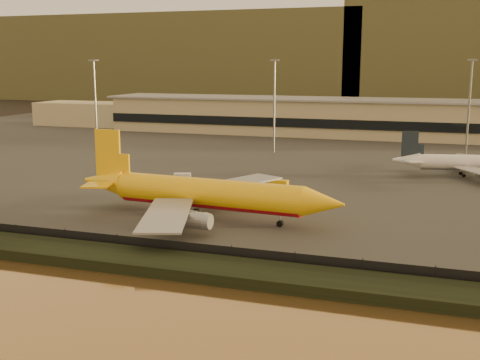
{
  "coord_description": "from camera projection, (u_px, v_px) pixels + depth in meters",
  "views": [
    {
      "loc": [
        33.48,
        -80.18,
        24.7
      ],
      "look_at": [
        2.75,
        12.0,
        5.72
      ],
      "focal_mm": 45.0,
      "sensor_mm": 36.0,
      "label": 1
    }
  ],
  "objects": [
    {
      "name": "distant_hills",
      "position": [
        360.0,
        53.0,
        406.76
      ],
      "size": [
        470.0,
        160.0,
        70.0
      ],
      "color": "brown",
      "rests_on": "ground"
    },
    {
      "name": "dhl_cargo_jet",
      "position": [
        204.0,
        194.0,
        95.41
      ],
      "size": [
        45.42,
        44.4,
        13.57
      ],
      "rotation": [
        0.0,
        0.0,
        -0.07
      ],
      "color": "yellow",
      "rests_on": "tarmac"
    },
    {
      "name": "white_narrowbody_jet",
      "position": [
        472.0,
        163.0,
        131.57
      ],
      "size": [
        33.85,
        32.56,
        9.77
      ],
      "rotation": [
        0.0,
        0.0,
        0.2
      ],
      "color": "white",
      "rests_on": "tarmac"
    },
    {
      "name": "tarmac",
      "position": [
        320.0,
        147.0,
        178.21
      ],
      "size": [
        320.0,
        220.0,
        0.2
      ],
      "primitive_type": "cube",
      "color": "#2D2D2D",
      "rests_on": "ground"
    },
    {
      "name": "embankment",
      "position": [
        144.0,
        262.0,
        73.82
      ],
      "size": [
        320.0,
        7.0,
        1.4
      ],
      "primitive_type": "cube",
      "color": "black",
      "rests_on": "ground"
    },
    {
      "name": "ground",
      "position": [
        197.0,
        231.0,
        89.78
      ],
      "size": [
        900.0,
        900.0,
        0.0
      ],
      "primitive_type": "plane",
      "color": "black",
      "rests_on": "ground"
    },
    {
      "name": "gse_vehicle_yellow",
      "position": [
        279.0,
        184.0,
        119.35
      ],
      "size": [
        3.76,
        1.88,
        1.65
      ],
      "primitive_type": "cube",
      "rotation": [
        0.0,
        0.0,
        -0.06
      ],
      "color": "yellow",
      "rests_on": "tarmac"
    },
    {
      "name": "terminal_building",
      "position": [
        296.0,
        116.0,
        209.99
      ],
      "size": [
        202.0,
        25.0,
        12.6
      ],
      "color": "tan",
      "rests_on": "tarmac"
    },
    {
      "name": "apron_light_masts",
      "position": [
        365.0,
        99.0,
        151.94
      ],
      "size": [
        152.2,
        12.2,
        25.4
      ],
      "color": "slate",
      "rests_on": "tarmac"
    },
    {
      "name": "gse_vehicle_white",
      "position": [
        182.0,
        177.0,
        126.98
      ],
      "size": [
        3.81,
        2.54,
        1.58
      ],
      "primitive_type": "cube",
      "rotation": [
        0.0,
        0.0,
        0.3
      ],
      "color": "white",
      "rests_on": "tarmac"
    },
    {
      "name": "perimeter_fence",
      "position": [
        159.0,
        248.0,
        77.43
      ],
      "size": [
        300.0,
        0.05,
        2.2
      ],
      "primitive_type": "cube",
      "color": "black",
      "rests_on": "tarmac"
    }
  ]
}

